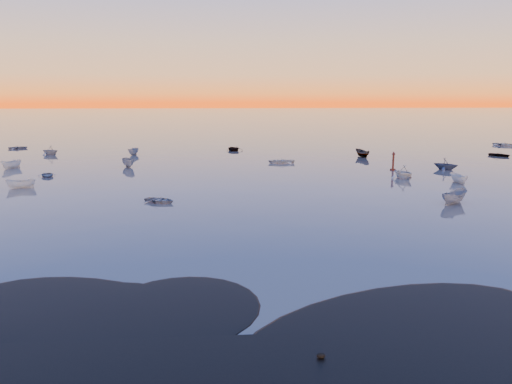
{
  "coord_description": "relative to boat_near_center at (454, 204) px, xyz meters",
  "views": [
    {
      "loc": [
        -1.67,
        -24.32,
        10.94
      ],
      "look_at": [
        2.13,
        28.0,
        0.71
      ],
      "focal_mm": 35.0,
      "sensor_mm": 36.0,
      "label": 1
    }
  ],
  "objects": [
    {
      "name": "channel_marker",
      "position": [
        1.66,
        23.06,
        1.13
      ],
      "size": [
        0.81,
        0.81,
        2.87
      ],
      "color": "#3F140D",
      "rests_on": "ground"
    },
    {
      "name": "moored_fleet",
      "position": [
        -22.18,
        29.0,
        0.0
      ],
      "size": [
        124.0,
        58.0,
        1.2
      ],
      "primitive_type": null,
      "color": "white",
      "rests_on": "ground"
    },
    {
      "name": "boat_near_center",
      "position": [
        0.0,
        0.0,
        0.0
      ],
      "size": [
        3.63,
        4.18,
        1.36
      ],
      "primitive_type": "imported",
      "rotation": [
        0.0,
        0.0,
        2.19
      ],
      "color": "gray",
      "rests_on": "ground"
    },
    {
      "name": "ground",
      "position": [
        -22.18,
        76.0,
        0.0
      ],
      "size": [
        600.0,
        600.0,
        0.0
      ],
      "primitive_type": "plane",
      "color": "#675D55",
      "rests_on": "ground"
    },
    {
      "name": "boat_near_right",
      "position": [
        0.54,
        15.9,
        0.0
      ],
      "size": [
        4.17,
        2.78,
        1.34
      ],
      "primitive_type": "imported",
      "rotation": [
        0.0,
        0.0,
        3.44
      ],
      "color": "white",
      "rests_on": "ground"
    },
    {
      "name": "mud_lobes",
      "position": [
        -22.18,
        -25.0,
        0.01
      ],
      "size": [
        140.0,
        6.0,
        0.07
      ],
      "primitive_type": null,
      "color": "black",
      "rests_on": "ground"
    }
  ]
}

